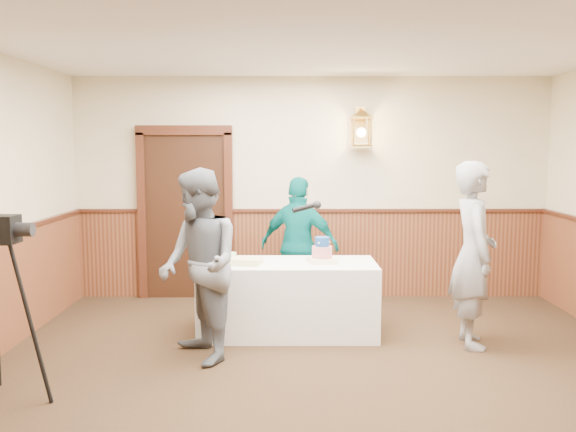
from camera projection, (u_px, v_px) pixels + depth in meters
name	position (u px, v px, depth m)	size (l,w,h in m)	color
ground	(331.00, 413.00, 4.42)	(7.00, 7.00, 0.00)	#2F1F12
room_shell	(321.00, 199.00, 4.70)	(6.02, 7.02, 2.81)	beige
display_table	(288.00, 298.00, 6.27)	(1.80, 0.80, 0.75)	white
tiered_cake	(322.00, 253.00, 6.19)	(0.30, 0.30, 0.27)	#F9E8C1
sheet_cake_yellow	(246.00, 261.00, 6.11)	(0.31, 0.24, 0.06)	#D3D57F
sheet_cake_green	(219.00, 256.00, 6.37)	(0.29, 0.24, 0.07)	#B4E19F
interviewer	(199.00, 266.00, 5.42)	(1.60, 1.05, 1.74)	slate
baker	(473.00, 254.00, 5.86)	(0.65, 0.43, 1.79)	gray
assistant_p	(299.00, 246.00, 7.00)	(0.93, 0.39, 1.59)	#056260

